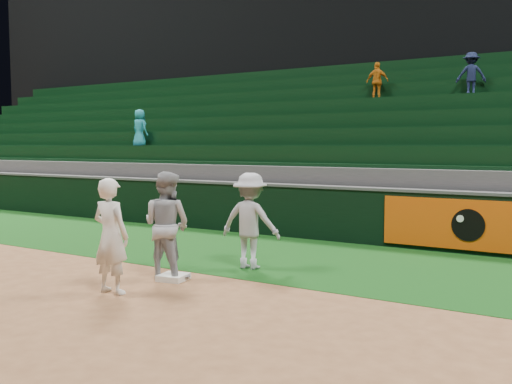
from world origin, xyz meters
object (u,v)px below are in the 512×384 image
Objects in this scene: baserunner at (167,225)px; first_base at (173,277)px; base_coach at (250,221)px; first_baseman at (111,236)px.

first_base is at bearing 155.40° from baserunner.
baserunner is at bearing 51.78° from base_coach.
baserunner is at bearing -94.41° from first_baseman.
base_coach reaches higher than first_base.
first_base is 1.38m from first_baseman.
first_base is 0.25× the size of base_coach.
first_baseman is 1.18m from baserunner.
first_baseman is 1.01× the size of base_coach.
baserunner is (-0.19, 0.07, 0.82)m from first_base.
first_base is 1.70m from base_coach.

